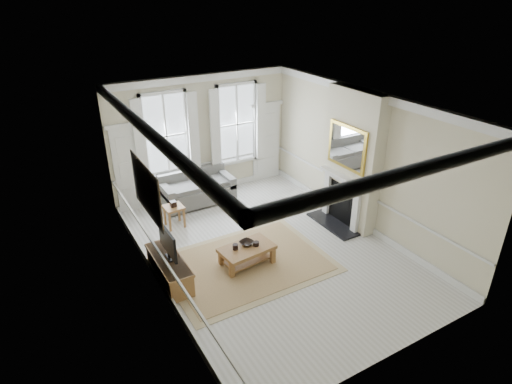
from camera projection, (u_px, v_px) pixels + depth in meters
floor at (270, 251)px, 9.79m from camera, size 7.20×7.20×0.00m
ceiling at (272, 104)px, 8.29m from camera, size 7.20×7.20×0.00m
back_wall at (202, 136)px, 11.84m from camera, size 5.20×0.00×5.20m
left_wall at (151, 213)px, 7.87m from camera, size 0.00×7.20×7.20m
right_wall at (363, 161)px, 10.21m from camera, size 0.00×7.20×7.20m
window_left at (166, 136)px, 11.24m from camera, size 1.26×0.20×2.20m
window_right at (237, 124)px, 12.19m from camera, size 1.26×0.20×2.20m
door_left at (132, 170)px, 11.13m from camera, size 0.90×0.08×2.30m
door_right at (266, 143)px, 12.97m from camera, size 0.90×0.08×2.30m
painting at (146, 190)px, 7.97m from camera, size 0.05×1.66×1.06m
chimney_breast at (352, 159)px, 10.29m from camera, size 0.35×1.70×3.38m
hearth at (333, 224)px, 10.83m from camera, size 0.55×1.50×0.05m
fireplace at (341, 197)px, 10.61m from camera, size 0.21×1.45×1.33m
mirror at (347, 147)px, 10.04m from camera, size 0.06×1.26×1.06m
sofa at (197, 190)px, 11.83m from camera, size 1.96×0.95×0.89m
side_table at (174, 210)px, 10.60m from camera, size 0.47×0.47×0.56m
rug at (247, 263)px, 9.33m from camera, size 3.50×2.60×0.02m
coffee_table at (247, 250)px, 9.18m from camera, size 1.22×0.79×0.43m
ceramic_pot_a at (235, 247)px, 9.05m from camera, size 0.12×0.12×0.12m
ceramic_pot_b at (256, 244)px, 9.18m from camera, size 0.13×0.13×0.09m
bowl at (247, 243)px, 9.23m from camera, size 0.37×0.37×0.07m
tv_stand at (170, 269)px, 8.71m from camera, size 0.48×1.50×0.54m
tv at (168, 242)px, 8.43m from camera, size 0.08×0.90×0.68m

